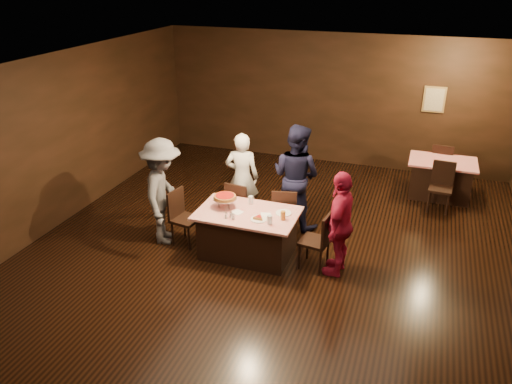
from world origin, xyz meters
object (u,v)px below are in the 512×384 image
(chair_far_left, at_px, (241,206))
(pizza_stand, at_px, (225,197))
(diner_red_shirt, at_px, (340,224))
(plate_empty, at_px, (283,213))
(chair_back_far, at_px, (441,164))
(diner_navy_hoodie, at_px, (296,176))
(chair_far_right, at_px, (285,212))
(chair_end_left, at_px, (186,218))
(glass_back, at_px, (251,200))
(back_table, at_px, (440,179))
(diner_grey_knit, at_px, (163,192))
(chair_back_near, at_px, (441,188))
(chair_end_right, at_px, (315,240))
(diner_white_jacket, at_px, (242,177))
(glass_front_right, at_px, (270,220))
(main_table, at_px, (248,234))
(glass_amber, at_px, (283,215))

(chair_far_left, distance_m, pizza_stand, 0.85)
(diner_red_shirt, height_order, plate_empty, diner_red_shirt)
(chair_back_far, height_order, pizza_stand, pizza_stand)
(chair_back_far, xyz_separation_m, pizza_stand, (-3.31, -3.97, 0.48))
(diner_navy_hoodie, bearing_deg, plate_empty, 112.82)
(chair_far_left, height_order, pizza_stand, pizza_stand)
(chair_back_far, distance_m, pizza_stand, 5.19)
(diner_red_shirt, distance_m, plate_empty, 0.94)
(chair_far_right, relative_size, diner_red_shirt, 0.57)
(chair_end_left, distance_m, glass_back, 1.15)
(back_table, relative_size, diner_grey_knit, 0.71)
(chair_far_right, bearing_deg, chair_back_near, -153.90)
(chair_end_right, xyz_separation_m, glass_back, (-1.15, 0.30, 0.37))
(back_table, bearing_deg, diner_navy_hoodie, -138.96)
(diner_grey_knit, bearing_deg, chair_back_far, -64.88)
(chair_end_left, relative_size, diner_red_shirt, 0.57)
(glass_back, bearing_deg, diner_white_jacket, 118.95)
(diner_navy_hoodie, height_order, glass_front_right, diner_navy_hoodie)
(main_table, distance_m, chair_back_far, 4.97)
(chair_end_left, distance_m, chair_back_near, 4.85)
(back_table, bearing_deg, diner_white_jacket, -146.84)
(chair_back_far, bearing_deg, diner_navy_hoodie, 53.22)
(chair_back_far, relative_size, diner_red_shirt, 0.57)
(diner_red_shirt, bearing_deg, glass_amber, -82.34)
(main_table, bearing_deg, chair_back_far, 54.06)
(glass_back, bearing_deg, pizza_stand, -144.46)
(diner_navy_hoodie, bearing_deg, pizza_stand, 72.82)
(glass_front_right, bearing_deg, chair_far_right, 92.86)
(diner_white_jacket, xyz_separation_m, diner_red_shirt, (2.01, -1.18, 0.00))
(back_table, distance_m, chair_far_right, 3.67)
(diner_white_jacket, height_order, glass_amber, diner_white_jacket)
(glass_back, bearing_deg, back_table, 46.47)
(back_table, relative_size, glass_amber, 9.29)
(diner_navy_hoodie, xyz_separation_m, diner_red_shirt, (1.03, -1.28, -0.11))
(chair_far_right, bearing_deg, diner_red_shirt, 132.79)
(chair_end_right, xyz_separation_m, glass_front_right, (-0.65, -0.25, 0.37))
(diner_navy_hoodie, xyz_separation_m, glass_amber, (0.15, -1.32, -0.11))
(diner_navy_hoodie, height_order, pizza_stand, diner_navy_hoodie)
(diner_navy_hoodie, relative_size, glass_back, 13.50)
(main_table, distance_m, chair_back_near, 3.99)
(pizza_stand, bearing_deg, glass_back, 35.54)
(diner_red_shirt, relative_size, glass_front_right, 11.90)
(glass_amber, bearing_deg, diner_grey_knit, 179.23)
(main_table, relative_size, diner_grey_knit, 0.88)
(diner_red_shirt, bearing_deg, plate_empty, -94.77)
(main_table, distance_m, back_table, 4.49)
(plate_empty, bearing_deg, chair_back_near, 47.39)
(back_table, bearing_deg, pizza_stand, -134.52)
(back_table, xyz_separation_m, chair_far_left, (-3.31, -2.67, 0.09))
(chair_far_left, distance_m, chair_end_right, 1.68)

